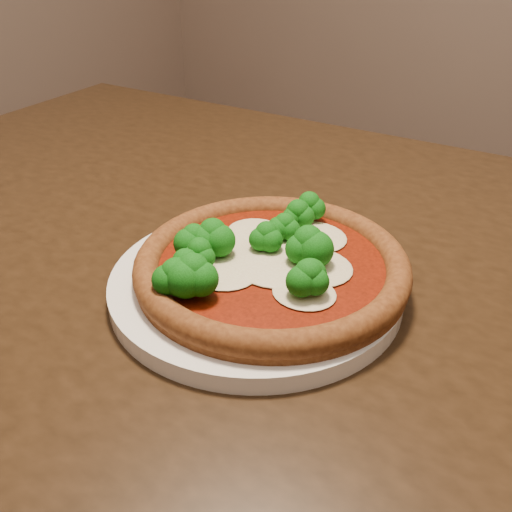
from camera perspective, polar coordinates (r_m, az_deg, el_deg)
The scene contains 3 objects.
dining_table at distance 0.67m, azimuth -0.72°, elevation -6.45°, with size 1.36×1.01×0.75m.
plate at distance 0.56m, azimuth 0.00°, elevation -2.72°, with size 0.28×0.28×0.02m, color white.
pizza at distance 0.54m, azimuth 0.99°, elevation -0.46°, with size 0.26×0.26×0.06m.
Camera 1 is at (0.07, -0.21, 1.07)m, focal length 40.00 mm.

